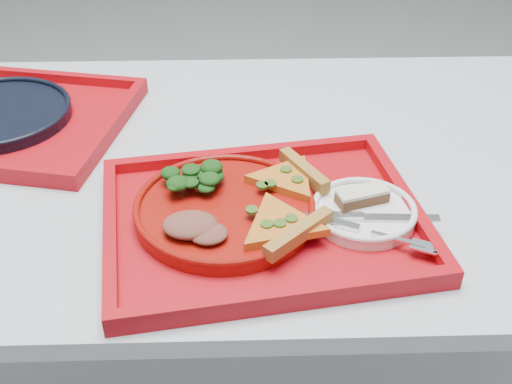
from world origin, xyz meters
TOP-DOWN VIEW (x-y plane):
  - table at (0.00, 0.00)m, footprint 1.60×0.80m
  - tray_main at (0.08, -0.18)m, footprint 0.50×0.42m
  - tray_far at (-0.39, 0.13)m, footprint 0.51×0.44m
  - dinner_plate at (0.02, -0.17)m, footprint 0.26×0.26m
  - side_plate at (0.22, -0.18)m, footprint 0.15×0.15m
  - pizza_slice_a at (0.10, -0.23)m, footprint 0.18×0.18m
  - pizza_slice_b at (0.12, -0.12)m, footprint 0.17×0.16m
  - salad_heap at (-0.02, -0.13)m, footprint 0.08×0.07m
  - meat_portion at (-0.02, -0.23)m, footprint 0.08×0.06m
  - dessert_bar at (0.22, -0.17)m, footprint 0.08×0.05m
  - knife at (0.24, -0.21)m, footprint 0.19×0.03m
  - fork at (0.22, -0.24)m, footprint 0.18×0.10m

SIDE VIEW (x-z plane):
  - table at x=0.00m, z-range 0.30..1.05m
  - tray_main at x=0.08m, z-range 0.75..0.76m
  - tray_far at x=-0.39m, z-range 0.75..0.76m
  - side_plate at x=0.22m, z-range 0.76..0.78m
  - dinner_plate at x=0.02m, z-range 0.76..0.78m
  - knife at x=0.24m, z-range 0.78..0.78m
  - fork at x=0.22m, z-range 0.78..0.78m
  - dessert_bar at x=0.22m, z-range 0.78..0.80m
  - pizza_slice_a at x=0.10m, z-range 0.78..0.80m
  - pizza_slice_b at x=0.12m, z-range 0.78..0.80m
  - meat_portion at x=-0.02m, z-range 0.78..0.80m
  - salad_heap at x=-0.02m, z-range 0.78..0.82m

